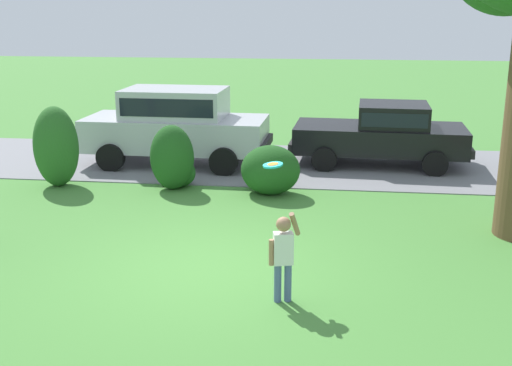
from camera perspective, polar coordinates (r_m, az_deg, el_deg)
name	(u,v)px	position (r m, az deg, el deg)	size (l,w,h in m)	color
ground_plane	(208,268)	(9.90, -4.30, -7.59)	(80.00, 80.00, 0.00)	#478438
driveway_strip	(260,163)	(16.22, 0.35, 1.76)	(28.00, 4.40, 0.02)	slate
shrub_near_tree	(56,147)	(14.71, -17.48, 3.13)	(0.98, 0.98, 1.79)	#286023
shrub_centre_left	(174,161)	(13.99, -7.38, 2.00)	(0.96, 0.99, 1.42)	#1E511C
shrub_centre	(268,171)	(13.56, 1.11, 1.10)	(1.26, 1.15, 1.06)	#1E511C
parked_sedan	(383,132)	(16.27, 11.34, 4.51)	(4.48, 2.24, 1.56)	black
parked_suv	(176,122)	(16.10, -7.20, 5.41)	(4.74, 2.18, 1.92)	silver
child_thrower	(283,252)	(8.55, 2.45, -6.19)	(0.42, 0.33, 1.29)	#4C608C
frisbee	(273,165)	(8.80, 1.52, 1.63)	(0.28, 0.28, 0.07)	#1EB7B2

